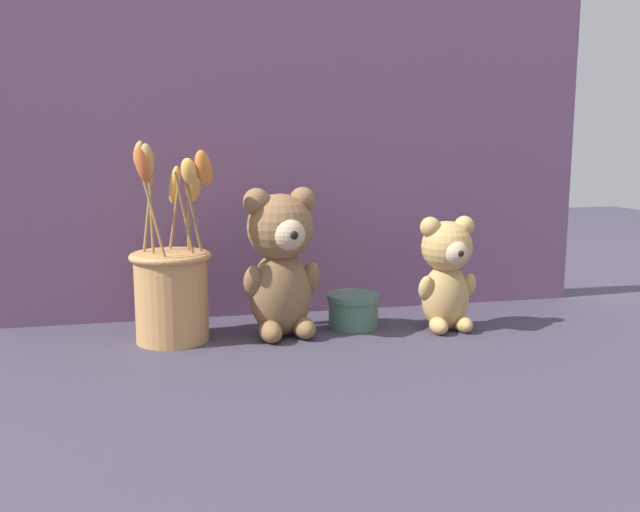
{
  "coord_description": "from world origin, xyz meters",
  "views": [
    {
      "loc": [
        -0.24,
        -1.04,
        0.3
      ],
      "look_at": [
        0.0,
        0.02,
        0.13
      ],
      "focal_mm": 38.0,
      "sensor_mm": 36.0,
      "label": 1
    }
  ],
  "objects_px": {
    "teddy_bear_large": "(281,260)",
    "flower_vase": "(172,284)",
    "decorative_tin_tall": "(353,310)",
    "teddy_bear_medium": "(447,271)"
  },
  "relations": [
    {
      "from": "teddy_bear_large",
      "to": "flower_vase",
      "type": "distance_m",
      "value": 0.18
    },
    {
      "from": "teddy_bear_large",
      "to": "flower_vase",
      "type": "xyz_separation_m",
      "value": [
        -0.17,
        0.01,
        -0.03
      ]
    },
    {
      "from": "teddy_bear_large",
      "to": "decorative_tin_tall",
      "type": "xyz_separation_m",
      "value": [
        0.13,
        0.03,
        -0.1
      ]
    },
    {
      "from": "flower_vase",
      "to": "decorative_tin_tall",
      "type": "relative_size",
      "value": 3.55
    },
    {
      "from": "flower_vase",
      "to": "decorative_tin_tall",
      "type": "height_order",
      "value": "flower_vase"
    },
    {
      "from": "flower_vase",
      "to": "decorative_tin_tall",
      "type": "distance_m",
      "value": 0.31
    },
    {
      "from": "teddy_bear_large",
      "to": "teddy_bear_medium",
      "type": "xyz_separation_m",
      "value": [
        0.27,
        -0.02,
        -0.03
      ]
    },
    {
      "from": "teddy_bear_large",
      "to": "flower_vase",
      "type": "relative_size",
      "value": 0.76
    },
    {
      "from": "teddy_bear_large",
      "to": "decorative_tin_tall",
      "type": "bearing_deg",
      "value": 11.32
    },
    {
      "from": "teddy_bear_large",
      "to": "decorative_tin_tall",
      "type": "relative_size",
      "value": 2.71
    }
  ]
}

